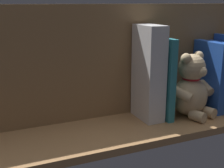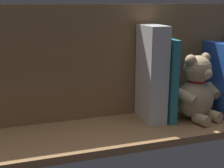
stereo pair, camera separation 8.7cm
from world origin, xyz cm
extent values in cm
cube|color=#A87A4C|center=(0.00, 0.00, -1.10)|extent=(117.60, 25.35, 2.20)
cube|color=#967147|center=(0.00, -10.43, 17.94)|extent=(117.60, 1.50, 35.87)
cube|color=blue|center=(-44.82, -4.39, 12.71)|extent=(1.64, 9.78, 25.44)
cube|color=blue|center=(-42.71, -1.38, 11.61)|extent=(2.40, 15.80, 23.26)
cube|color=yellow|center=(-40.24, -1.42, 9.23)|extent=(2.12, 15.72, 18.46)
cube|color=blue|center=(-37.08, -2.08, 11.86)|extent=(2.99, 14.39, 23.71)
ellipsoid|color=#D1B284|center=(-28.00, -0.09, 6.39)|extent=(14.75, 13.89, 12.77)
sphere|color=#D1B284|center=(-28.00, -0.09, 16.07)|extent=(8.78, 8.78, 8.78)
sphere|color=#D1B284|center=(-31.16, -1.04, 19.36)|extent=(3.39, 3.39, 3.39)
sphere|color=#D1B284|center=(-24.85, 0.85, 19.36)|extent=(3.39, 3.39, 3.39)
sphere|color=beige|center=(-29.08, 3.48, 15.41)|extent=(3.39, 3.39, 3.39)
cylinder|color=#D1B284|center=(-34.27, -0.31, 8.62)|extent=(3.35, 6.44, 4.72)
cylinder|color=#D1B284|center=(-22.65, 3.18, 8.62)|extent=(6.15, 6.82, 4.72)
cylinder|color=#D1B284|center=(-32.32, 4.28, 1.70)|extent=(4.63, 5.56, 3.39)
cylinder|color=#D1B284|center=(-26.81, 5.93, 1.70)|extent=(4.63, 5.56, 3.39)
torus|color=red|center=(-28.00, -0.09, 12.57)|extent=(7.26, 7.26, 1.00)
cube|color=teal|center=(-18.52, -2.70, 12.91)|extent=(2.15, 13.15, 25.83)
cube|color=white|center=(-13.86, -3.17, 14.90)|extent=(5.97, 12.01, 29.81)
camera|label=1|loc=(33.38, 76.72, 36.59)|focal=48.45mm
camera|label=2|loc=(25.26, 79.76, 36.59)|focal=48.45mm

